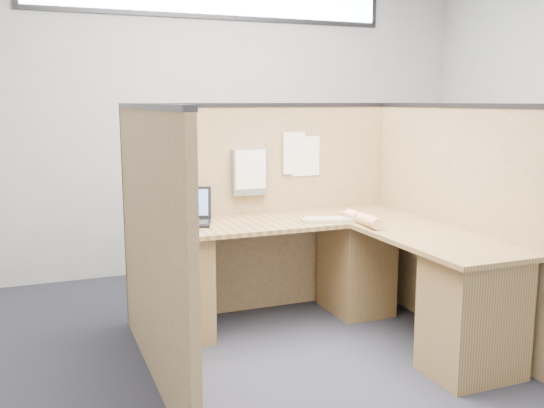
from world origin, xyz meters
name	(u,v)px	position (x,y,z in m)	size (l,w,h in m)	color
floor	(324,357)	(0.00, 0.00, 0.00)	(5.00, 5.00, 0.00)	black
wall_back	(215,117)	(0.00, 2.25, 1.40)	(5.00, 5.00, 0.00)	#A3A7A9
cubicle_partitions	(296,221)	(0.00, 0.43, 0.77)	(2.06, 1.83, 1.53)	brown
l_desk	(330,279)	(0.18, 0.29, 0.39)	(1.95, 1.75, 0.73)	brown
laptop	(184,215)	(-0.65, 0.82, 0.79)	(0.38, 0.40, 0.23)	black
keyboard	(332,220)	(0.30, 0.49, 0.74)	(0.43, 0.24, 0.03)	gray
mouse	(351,217)	(0.43, 0.48, 0.75)	(0.12, 0.07, 0.05)	#B8B8BD
hand_forearm	(363,219)	(0.44, 0.33, 0.77)	(0.12, 0.42, 0.09)	tan
blue_poster	(143,143)	(-0.88, 0.97, 1.27)	(0.19, 0.00, 0.25)	navy
american_flag	(155,147)	(-0.81, 0.96, 1.24)	(0.19, 0.01, 0.33)	olive
file_holder	(250,172)	(-0.14, 0.94, 1.04)	(0.26, 0.05, 0.33)	slate
paper_left	(298,153)	(0.25, 0.97, 1.16)	(0.24, 0.00, 0.31)	white
paper_right	(305,156)	(0.32, 0.97, 1.14)	(0.23, 0.00, 0.29)	white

